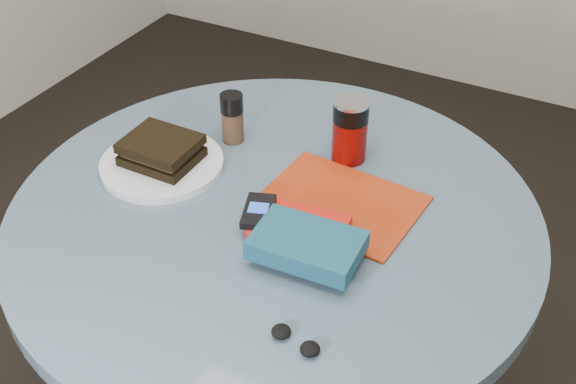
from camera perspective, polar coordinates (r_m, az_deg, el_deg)
The scene contains 10 objects.
table at distance 1.46m, azimuth -1.05°, elevation -6.29°, with size 1.00×1.00×0.75m.
plate at distance 1.48m, azimuth -9.94°, elevation 2.19°, with size 0.25×0.25×0.02m, color silver.
sandwich at distance 1.46m, azimuth -9.98°, elevation 3.29°, with size 0.14×0.12×0.05m.
soda_can at distance 1.45m, azimuth 4.92°, elevation 4.91°, with size 0.08×0.08×0.14m.
pepper_grinder at distance 1.51m, azimuth -4.43°, elevation 5.90°, with size 0.05×0.05×0.11m.
magazine at distance 1.37m, azimuth 4.13°, elevation -0.85°, with size 0.29×0.22×0.01m, color maroon.
red_book at distance 1.29m, azimuth 0.90°, elevation -2.76°, with size 0.17×0.11×0.01m, color red.
novel at distance 1.22m, azimuth 1.51°, elevation -4.21°, with size 0.18×0.12×0.04m, color navy.
mp3_player at distance 1.31m, azimuth -2.35°, elevation -1.54°, with size 0.08×0.10×0.02m.
headphones at distance 1.11m, azimuth 0.59°, elevation -11.63°, with size 0.09×0.05×0.02m.
Camera 1 is at (0.51, -0.92, 1.60)m, focal length 45.00 mm.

